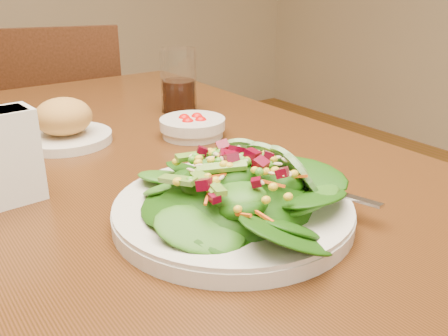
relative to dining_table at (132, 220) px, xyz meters
The scene contains 6 objects.
dining_table is the anchor object (origin of this frame).
chair_far 0.99m from the dining_table, 78.75° to the left, with size 0.52×0.52×0.89m.
salad_plate 0.29m from the dining_table, 80.81° to the right, with size 0.31×0.31×0.09m.
bread_plate 0.23m from the dining_table, 103.46° to the left, with size 0.17×0.17×0.09m.
tomato_bowl 0.22m from the dining_table, 23.15° to the left, with size 0.13×0.13×0.04m.
drinking_glass 0.39m from the dining_table, 45.33° to the left, with size 0.08×0.08×0.14m.
Camera 1 is at (-0.31, -0.72, 1.06)m, focal length 40.00 mm.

